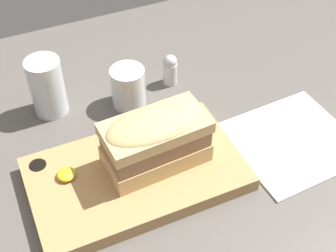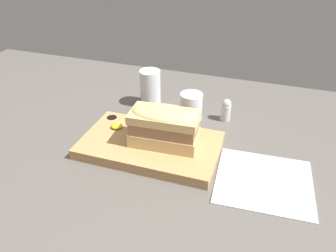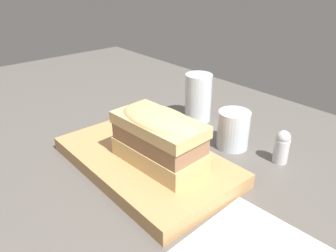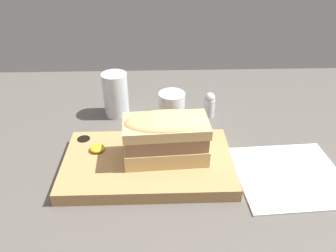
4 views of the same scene
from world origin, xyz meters
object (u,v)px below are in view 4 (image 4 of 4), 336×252
Objects in this scene: wine_glass at (172,109)px; salt_shaker at (209,104)px; serving_board at (148,163)px; water_glass at (116,97)px; napkin at (289,175)px; sandwich at (166,135)px.

salt_shaker is (9.89, 2.42, -0.24)cm from wine_glass.
water_glass is (-8.55, 22.65, 3.65)cm from serving_board.
serving_board is 1.57× the size of napkin.
water_glass is 45.83cm from napkin.
napkin is at bearing -34.90° from water_glass.
water_glass is 1.72× the size of salt_shaker.
water_glass is 14.97cm from wine_glass.
sandwich reaches higher than napkin.
wine_glass is (1.96, 18.20, -4.45)cm from sandwich.
sandwich is 0.77× the size of napkin.
serving_board is at bearing -175.63° from sandwich.
sandwich reaches higher than water_glass.
sandwich is 24.24cm from salt_shaker.
salt_shaker reaches higher than serving_board.
water_glass reaches higher than salt_shaker.
wine_glass reaches higher than salt_shaker.
napkin is (23.06, -21.92, -3.45)cm from wine_glass.
water_glass is at bearing 175.90° from salt_shaker.
salt_shaker is at bearing 60.11° from sandwich.
water_glass is at bearing 118.92° from sandwich.
sandwich is 2.14× the size of wine_glass.
salt_shaker is (-13.17, 24.34, 3.21)cm from napkin.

